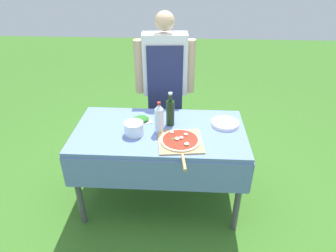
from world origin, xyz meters
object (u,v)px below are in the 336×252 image
water_bottle (159,118)px  herb_container (141,119)px  person_cook (165,79)px  oil_bottle (170,112)px  prep_table (160,140)px  pizza_on_peel (180,141)px  plate_stack (225,123)px  mixing_tub (134,128)px

water_bottle → herb_container: 0.26m
person_cook → oil_bottle: person_cook is taller
prep_table → oil_bottle: 0.25m
pizza_on_peel → person_cook: bearing=94.5°
herb_container → oil_bottle: bearing=-8.5°
herb_container → plate_stack: size_ratio=0.95×
pizza_on_peel → oil_bottle: (-0.09, 0.28, 0.11)m
person_cook → herb_container: size_ratio=7.06×
oil_bottle → pizza_on_peel: bearing=-71.6°
water_bottle → mixing_tub: size_ratio=1.72×
pizza_on_peel → mixing_tub: size_ratio=3.47×
person_cook → pizza_on_peel: person_cook is taller
plate_stack → water_bottle: bearing=-166.3°
oil_bottle → mixing_tub: bearing=-149.3°
water_bottle → mixing_tub: 0.22m
prep_table → person_cook: size_ratio=0.90×
oil_bottle → water_bottle: (-0.09, -0.12, 0.01)m
mixing_tub → person_cook: bearing=75.7°
prep_table → water_bottle: 0.23m
person_cook → plate_stack: person_cook is taller
water_bottle → mixing_tub: water_bottle is taller
oil_bottle → water_bottle: size_ratio=1.11×
person_cook → plate_stack: bearing=128.3°
person_cook → herb_container: bearing=68.6°
oil_bottle → herb_container: bearing=171.5°
prep_table → person_cook: 0.76m
herb_container → mixing_tub: size_ratio=1.45×
plate_stack → pizza_on_peel: bearing=-142.0°
pizza_on_peel → water_bottle: bearing=132.0°
prep_table → water_bottle: bearing=-97.8°
water_bottle → prep_table: bearing=82.2°
prep_table → person_cook: bearing=90.1°
oil_bottle → plate_stack: bearing=1.9°
prep_table → plate_stack: (0.55, 0.11, 0.11)m
prep_table → herb_container: 0.25m
pizza_on_peel → prep_table: bearing=127.3°
prep_table → herb_container: (-0.18, 0.14, 0.12)m
prep_table → mixing_tub: (-0.20, -0.07, 0.15)m
pizza_on_peel → oil_bottle: 0.31m
oil_bottle → herb_container: 0.28m
herb_container → plate_stack: bearing=-1.8°
prep_table → plate_stack: size_ratio=6.06×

